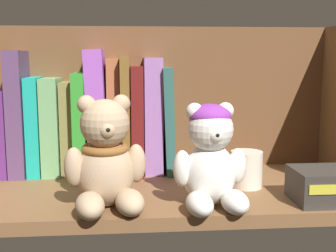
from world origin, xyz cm
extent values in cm
cube|color=brown|center=(0.00, 0.00, 1.00)|extent=(69.87, 28.18, 2.00)
cube|color=brown|center=(0.00, 14.69, 14.61)|extent=(72.27, 1.20, 29.22)
cube|color=#5A2771|center=(-26.63, 11.88, 9.76)|extent=(3.52, 11.33, 15.51)
cube|color=#583B65|center=(-23.23, 11.88, 13.31)|extent=(2.86, 11.74, 22.61)
cube|color=#1AAC9A|center=(-20.42, 11.88, 10.95)|extent=(2.33, 10.62, 17.90)
cube|color=#6EAA6D|center=(-17.48, 11.88, 10.87)|extent=(3.11, 10.52, 17.75)
cube|color=olive|center=(-14.56, 11.88, 10.50)|extent=(2.30, 9.09, 17.01)
cube|color=green|center=(-12.09, 11.88, 11.35)|extent=(2.21, 14.37, 18.70)
cube|color=#A253C7|center=(-9.15, 11.88, 13.39)|extent=(3.91, 13.71, 22.86)
cube|color=#A35C34|center=(-6.20, 11.88, 12.63)|extent=(2.23, 9.15, 21.26)
cube|color=brown|center=(-4.05, 11.88, 12.81)|extent=(1.64, 14.18, 21.63)
cube|color=maroon|center=(-1.90, 11.88, 11.93)|extent=(2.22, 13.53, 19.87)
cube|color=#9B6AB3|center=(1.08, 11.88, 12.69)|extent=(3.32, 10.12, 21.39)
cube|color=#2A5954|center=(3.82, 11.88, 11.79)|extent=(2.43, 12.38, 19.64)
ellipsoid|color=tan|center=(-6.81, -8.23, 6.92)|extent=(8.37, 7.68, 9.85)
sphere|color=tan|center=(-6.73, -8.72, 14.17)|extent=(7.00, 7.00, 7.00)
sphere|color=tan|center=(-9.23, -8.65, 16.90)|extent=(2.63, 2.63, 2.63)
sphere|color=tan|center=(-4.40, -7.81, 16.90)|extent=(2.63, 2.63, 2.63)
sphere|color=tan|center=(-6.31, -11.16, 13.75)|extent=(2.63, 2.63, 2.63)
sphere|color=black|center=(-6.15, -12.07, 13.82)|extent=(0.92, 0.92, 0.92)
ellipsoid|color=tan|center=(-8.69, -13.30, 3.75)|extent=(5.00, 7.14, 3.50)
ellipsoid|color=tan|center=(-3.35, -12.38, 3.75)|extent=(5.00, 7.14, 3.50)
ellipsoid|color=tan|center=(-11.10, -9.47, 8.15)|extent=(3.29, 3.29, 5.69)
ellipsoid|color=tan|center=(-2.36, -7.96, 8.15)|extent=(3.29, 3.29, 5.69)
torus|color=brown|center=(-6.81, -8.23, 10.47)|extent=(6.72, 6.72, 1.26)
ellipsoid|color=white|center=(8.23, -8.99, 6.57)|extent=(7.78, 7.14, 9.15)
sphere|color=white|center=(8.28, -9.44, 13.30)|extent=(6.51, 6.51, 6.51)
sphere|color=white|center=(5.97, -9.20, 15.84)|extent=(2.44, 2.44, 2.44)
sphere|color=white|center=(10.50, -8.77, 15.84)|extent=(2.44, 2.44, 2.44)
sphere|color=white|center=(8.49, -11.74, 12.91)|extent=(2.44, 2.44, 2.44)
sphere|color=black|center=(8.57, -12.59, 12.98)|extent=(0.85, 0.85, 0.85)
ellipsoid|color=white|center=(6.14, -13.55, 3.63)|extent=(4.22, 6.42, 3.25)
ellipsoid|color=white|center=(11.15, -13.08, 3.63)|extent=(4.22, 6.42, 3.25)
ellipsoid|color=white|center=(4.18, -9.83, 7.72)|extent=(2.88, 2.88, 5.29)
ellipsoid|color=white|center=(12.38, -9.06, 7.72)|extent=(2.88, 2.88, 5.29)
ellipsoid|color=purple|center=(8.23, -8.99, 15.09)|extent=(6.18, 6.18, 3.58)
cylinder|color=silver|center=(16.01, -0.78, 5.02)|extent=(5.29, 5.29, 6.05)
cube|color=#38332D|center=(25.15, -9.23, 4.48)|extent=(8.33, 7.94, 4.96)
cube|color=gold|center=(25.15, -13.28, 5.10)|extent=(7.08, 0.16, 1.39)
camera|label=1|loc=(-3.05, -70.42, 23.35)|focal=46.94mm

